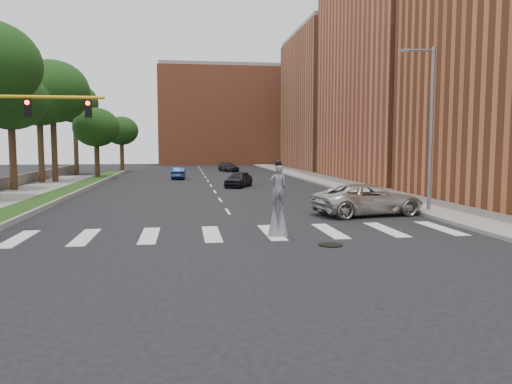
% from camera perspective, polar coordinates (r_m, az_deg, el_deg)
% --- Properties ---
extents(ground_plane, '(160.00, 160.00, 0.00)m').
position_cam_1_polar(ground_plane, '(20.28, -1.30, -5.24)').
color(ground_plane, black).
rests_on(ground_plane, ground).
extents(grass_median, '(2.00, 60.00, 0.25)m').
position_cam_1_polar(grass_median, '(40.98, -20.99, -0.01)').
color(grass_median, '#1A3A10').
rests_on(grass_median, ground).
extents(median_curb, '(0.20, 60.00, 0.28)m').
position_cam_1_polar(median_curb, '(40.76, -19.55, 0.03)').
color(median_curb, gray).
rests_on(median_curb, ground).
extents(sidewalk_right, '(5.00, 90.00, 0.18)m').
position_cam_1_polar(sidewalk_right, '(47.34, 10.18, 0.91)').
color(sidewalk_right, gray).
rests_on(sidewalk_right, ground).
extents(manhole, '(0.90, 0.90, 0.04)m').
position_cam_1_polar(manhole, '(18.96, 8.53, -6.00)').
color(manhole, black).
rests_on(manhole, ground).
extents(building_mid, '(16.00, 22.00, 24.00)m').
position_cam_1_polar(building_mid, '(56.05, 18.25, 13.63)').
color(building_mid, '#BC5D3B').
rests_on(building_mid, ground).
extents(building_far, '(16.00, 22.00, 20.00)m').
position_cam_1_polar(building_far, '(77.96, 10.24, 9.95)').
color(building_far, '#AB613F').
rests_on(building_far, ground).
extents(building_backdrop, '(26.00, 14.00, 18.00)m').
position_cam_1_polar(building_backdrop, '(98.29, -3.30, 8.49)').
color(building_backdrop, '#BC5D3B').
rests_on(building_backdrop, ground).
extents(streetlight, '(2.05, 0.20, 9.00)m').
position_cam_1_polar(streetlight, '(29.03, 19.23, 7.39)').
color(streetlight, slate).
rests_on(streetlight, ground).
extents(traffic_signal, '(5.30, 0.23, 6.20)m').
position_cam_1_polar(traffic_signal, '(23.97, -26.30, 5.82)').
color(traffic_signal, black).
rests_on(traffic_signal, ground).
extents(stilt_performer, '(0.84, 0.54, 3.14)m').
position_cam_1_polar(stilt_performer, '(20.41, 2.53, -1.53)').
color(stilt_performer, '#372516').
rests_on(stilt_performer, ground).
extents(suv_crossing, '(6.37, 3.82, 1.66)m').
position_cam_1_polar(suv_crossing, '(27.38, 12.72, -0.84)').
color(suv_crossing, beige).
rests_on(suv_crossing, ground).
extents(car_near, '(3.20, 4.44, 1.40)m').
position_cam_1_polar(car_near, '(44.20, -2.00, 1.47)').
color(car_near, black).
rests_on(car_near, ground).
extents(car_mid, '(1.54, 4.02, 1.31)m').
position_cam_1_polar(car_mid, '(55.15, -8.85, 2.15)').
color(car_mid, '#142349').
rests_on(car_mid, ground).
extents(car_far, '(3.03, 4.74, 1.28)m').
position_cam_1_polar(car_far, '(69.56, -3.17, 2.86)').
color(car_far, black).
rests_on(car_far, ground).
extents(tree_3, '(5.66, 5.66, 9.71)m').
position_cam_1_polar(tree_3, '(44.05, -26.28, 9.44)').
color(tree_3, '#372516').
rests_on(tree_3, ground).
extents(tree_4, '(7.04, 7.04, 11.81)m').
position_cam_1_polar(tree_4, '(52.36, -22.27, 10.54)').
color(tree_4, '#372516').
rests_on(tree_4, ground).
extents(tree_5, '(5.73, 5.73, 11.29)m').
position_cam_1_polar(tree_5, '(66.09, -20.04, 9.47)').
color(tree_5, '#372516').
rests_on(tree_5, ground).
extents(tree_6, '(4.97, 4.97, 7.74)m').
position_cam_1_polar(tree_6, '(57.30, -17.81, 7.01)').
color(tree_6, '#372516').
rests_on(tree_6, ground).
extents(tree_7, '(4.58, 4.58, 7.59)m').
position_cam_1_polar(tree_7, '(70.95, -15.13, 6.73)').
color(tree_7, '#372516').
rests_on(tree_7, ground).
extents(tree_8, '(5.89, 5.89, 10.51)m').
position_cam_1_polar(tree_8, '(51.58, -23.57, 9.66)').
color(tree_8, '#372516').
rests_on(tree_8, ground).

